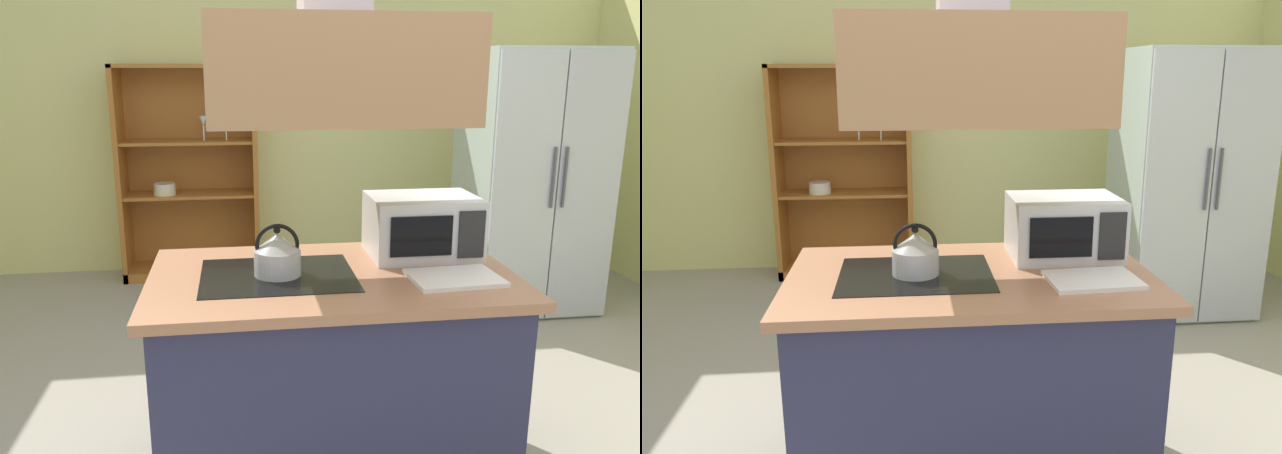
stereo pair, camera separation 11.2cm
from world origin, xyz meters
The scene contains 8 objects.
wall_back centered at (0.00, 3.00, 1.35)m, with size 6.00×0.12×2.70m, color #DAD787.
kitchen_island centered at (0.08, -0.03, 0.45)m, with size 1.44×0.86×0.90m.
range_hood centered at (0.08, -0.03, 1.78)m, with size 0.90×0.70×1.20m.
refrigerator centered at (1.80, 1.75, 0.92)m, with size 0.90×0.77×1.84m.
dish_cabinet centered at (-0.68, 2.78, 0.76)m, with size 1.12×0.40×1.74m.
kettle centered at (-0.14, -0.03, 0.99)m, with size 0.18×0.18×0.21m.
cutting_board centered at (0.53, -0.18, 0.91)m, with size 0.34×0.24×0.02m, color white.
microwave centered at (0.50, 0.17, 1.03)m, with size 0.46×0.35×0.26m.
Camera 2 is at (-0.17, -2.29, 1.67)m, focal length 33.81 mm.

